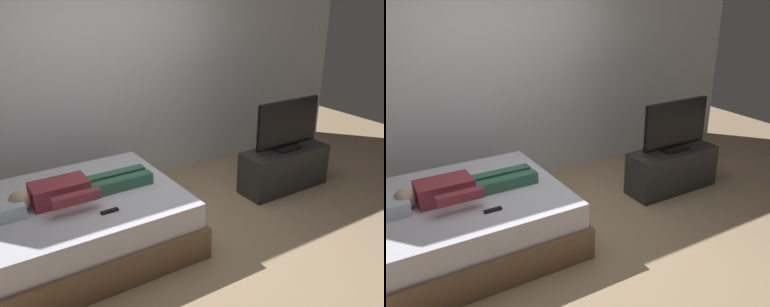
# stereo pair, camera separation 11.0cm
# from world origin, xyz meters

# --- Properties ---
(ground_plane) EXTENTS (10.00, 10.00, 0.00)m
(ground_plane) POSITION_xyz_m (0.00, 0.00, 0.00)
(ground_plane) COLOR tan
(back_wall) EXTENTS (6.40, 0.10, 2.80)m
(back_wall) POSITION_xyz_m (0.40, 1.69, 1.40)
(back_wall) COLOR silver
(back_wall) RESTS_ON ground
(bed) EXTENTS (1.94, 1.55, 0.54)m
(bed) POSITION_xyz_m (-0.86, 0.51, 0.26)
(bed) COLOR brown
(bed) RESTS_ON ground
(person) EXTENTS (1.26, 0.46, 0.18)m
(person) POSITION_xyz_m (-0.83, 0.49, 0.62)
(person) COLOR #993842
(person) RESTS_ON bed
(remote) EXTENTS (0.15, 0.04, 0.02)m
(remote) POSITION_xyz_m (-0.68, 0.09, 0.55)
(remote) COLOR black
(remote) RESTS_ON bed
(tv_stand) EXTENTS (1.10, 0.40, 0.50)m
(tv_stand) POSITION_xyz_m (1.67, 0.44, 0.25)
(tv_stand) COLOR #2D2D2D
(tv_stand) RESTS_ON ground
(tv) EXTENTS (0.88, 0.20, 0.59)m
(tv) POSITION_xyz_m (1.67, 0.44, 0.78)
(tv) COLOR black
(tv) RESTS_ON tv_stand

